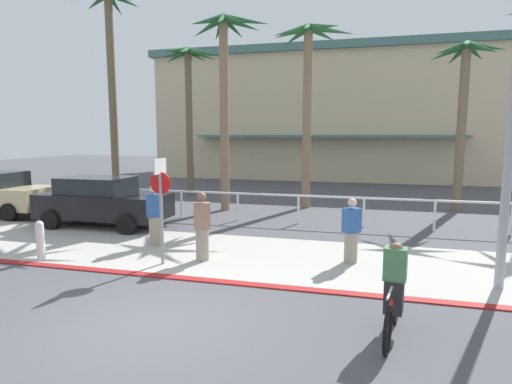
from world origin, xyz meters
name	(u,v)px	position (x,y,z in m)	size (l,w,h in m)	color
ground_plane	(276,214)	(0.00, 10.00, 0.00)	(80.00, 80.00, 0.00)	#4C4C51
sidewalk_strip	(230,255)	(0.00, 4.20, 0.01)	(44.00, 4.00, 0.02)	#ADAAA0
curb_paint	(200,280)	(0.00, 2.20, 0.01)	(44.00, 0.24, 0.03)	maroon
building_backdrop	(333,116)	(0.72, 27.66, 4.51)	(24.96, 12.74, 9.00)	beige
rail_fence	(267,199)	(0.00, 8.50, 0.84)	(24.57, 0.08, 1.04)	white
stop_sign_bike_lane	(161,196)	(-1.31, 3.02, 1.68)	(0.52, 0.56, 2.56)	gray
bollard_0	(40,240)	(-4.41, 2.57, 0.52)	(0.20, 0.20, 1.00)	white
palm_tree_0	(110,51)	(-8.22, 11.71, 6.91)	(3.04, 3.30, 9.57)	brown
palm_tree_1	(189,82)	(-5.28, 13.93, 5.70)	(3.42, 3.32, 7.39)	brown
palm_tree_2	(225,61)	(-2.25, 10.51, 6.01)	(3.52, 3.25, 7.82)	#846B4C
palm_tree_3	(308,70)	(0.91, 11.92, 5.78)	(3.37, 2.91, 7.61)	#846B4C
palm_tree_4	(464,86)	(7.00, 12.73, 5.04)	(2.87, 3.42, 6.77)	#756047
car_black_1	(102,201)	(-5.28, 6.40, 0.87)	(4.40, 2.02, 1.69)	black
cyclist_red_0	(394,292)	(3.86, 0.67, 0.69)	(0.39, 1.80, 1.50)	black
pedestrian_0	(202,229)	(-0.49, 3.54, 0.80)	(0.47, 0.43, 1.72)	gray
pedestrian_1	(351,234)	(3.08, 4.30, 0.73)	(0.47, 0.45, 1.60)	gray
pedestrian_2	(154,218)	(-2.31, 4.52, 0.80)	(0.48, 0.45, 1.73)	gray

